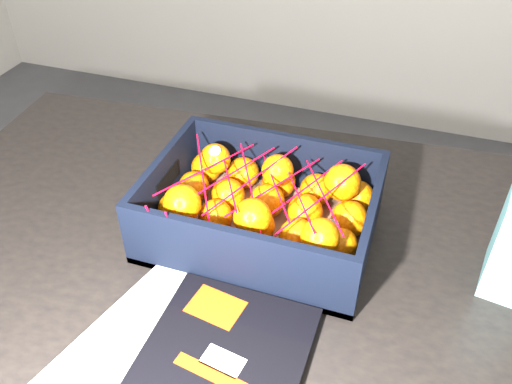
% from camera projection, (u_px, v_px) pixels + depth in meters
% --- Properties ---
extents(table, '(1.25, 0.88, 0.75)m').
position_uv_depth(table, '(240.00, 292.00, 0.93)').
color(table, black).
rests_on(table, ground).
extents(magazine_stack, '(0.33, 0.33, 0.02)m').
position_uv_depth(magazine_stack, '(184.00, 364.00, 0.69)').
color(magazine_stack, '#B6B6B1').
rests_on(magazine_stack, table).
extents(produce_crate, '(0.36, 0.27, 0.12)m').
position_uv_depth(produce_crate, '(262.00, 216.00, 0.88)').
color(produce_crate, olive).
rests_on(produce_crate, table).
extents(clementine_heap, '(0.34, 0.25, 0.11)m').
position_uv_depth(clementine_heap, '(265.00, 210.00, 0.87)').
color(clementine_heap, orange).
rests_on(clementine_heap, produce_crate).
extents(mesh_net, '(0.29, 0.24, 0.09)m').
position_uv_depth(mesh_net, '(254.00, 187.00, 0.84)').
color(mesh_net, red).
rests_on(mesh_net, clementine_heap).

